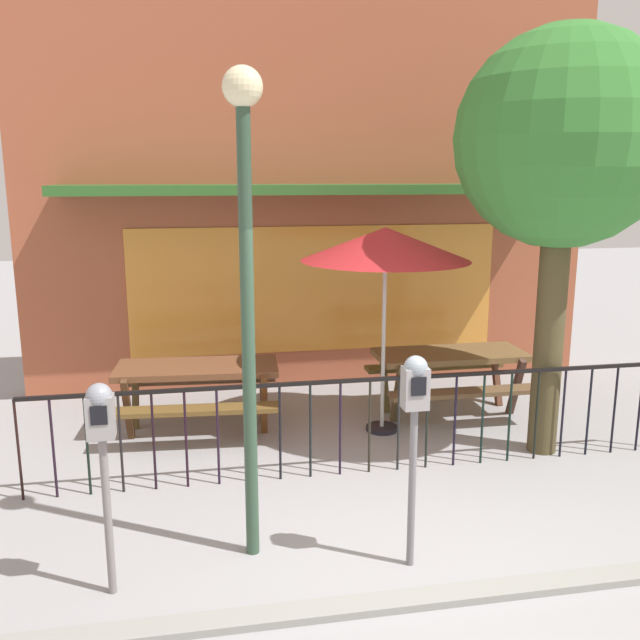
% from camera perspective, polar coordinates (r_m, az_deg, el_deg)
% --- Properties ---
extents(ground, '(40.00, 40.00, 0.00)m').
position_cam_1_polar(ground, '(5.45, 8.92, -19.90)').
color(ground, '#97979A').
extents(pub_storefront, '(7.66, 1.32, 5.27)m').
position_cam_1_polar(pub_storefront, '(9.29, -0.53, 10.56)').
color(pub_storefront, brown).
rests_on(pub_storefront, ground).
extents(patio_fence_front, '(6.46, 0.04, 0.97)m').
position_cam_1_polar(patio_fence_front, '(6.63, 4.21, -7.37)').
color(patio_fence_front, black).
rests_on(patio_fence_front, ground).
extents(picnic_table_left, '(1.89, 1.48, 0.79)m').
position_cam_1_polar(picnic_table_left, '(7.81, -10.25, -4.91)').
color(picnic_table_left, brown).
rests_on(picnic_table_left, ground).
extents(picnic_table_right, '(1.81, 1.37, 0.79)m').
position_cam_1_polar(picnic_table_right, '(8.39, 10.85, -3.72)').
color(picnic_table_right, brown).
rests_on(picnic_table_right, ground).
extents(patio_umbrella, '(1.85, 1.85, 2.32)m').
position_cam_1_polar(patio_umbrella, '(7.42, 5.52, 6.26)').
color(patio_umbrella, black).
rests_on(patio_umbrella, ground).
extents(parking_meter_near, '(0.18, 0.17, 1.63)m').
position_cam_1_polar(parking_meter_near, '(4.94, 7.95, -7.16)').
color(parking_meter_near, slate).
rests_on(parking_meter_near, ground).
extents(parking_meter_far, '(0.18, 0.17, 1.53)m').
position_cam_1_polar(parking_meter_far, '(4.81, -17.85, -9.06)').
color(parking_meter_far, slate).
rests_on(parking_meter_far, ground).
extents(street_tree, '(2.12, 2.12, 4.27)m').
position_cam_1_polar(street_tree, '(7.18, 19.75, 13.79)').
color(street_tree, '#4C4127').
rests_on(street_tree, ground).
extents(street_lamp, '(0.28, 0.28, 3.59)m').
position_cam_1_polar(street_lamp, '(4.84, -6.22, 6.12)').
color(street_lamp, '#304A37').
rests_on(street_lamp, ground).
extents(curb_edge, '(10.72, 0.20, 0.11)m').
position_cam_1_polar(curb_edge, '(5.14, 10.45, -22.09)').
color(curb_edge, gray).
rests_on(curb_edge, ground).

